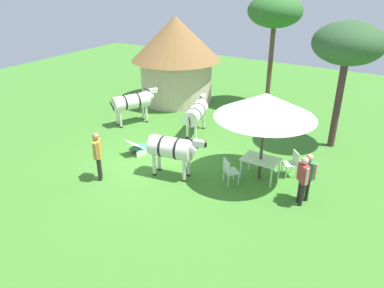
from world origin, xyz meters
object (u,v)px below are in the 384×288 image
Objects in this scene: patio_chair_east_end at (292,162)px; acacia_tree_far_lawn at (275,12)px; zebra_nearest_camera at (172,148)px; acacia_tree_right_background at (348,45)px; guest_beside_umbrella at (308,173)px; zebra_by_umbrella at (196,113)px; thatched_hut at (176,55)px; guest_behind_table at (303,177)px; patio_dining_table at (261,161)px; shade_umbrella at (266,105)px; zebra_toward_hut at (132,102)px; patio_chair_west_end at (229,170)px; standing_watcher at (98,152)px; striped_lounge_chair at (138,148)px.

patio_chair_east_end is 0.16× the size of acacia_tree_far_lawn.
acacia_tree_right_background is at bearing 132.80° from zebra_nearest_camera.
zebra_by_umbrella is (-5.47, 2.69, -0.00)m from guest_beside_umbrella.
thatched_hut is 4.79m from zebra_by_umbrella.
acacia_tree_far_lawn is (0.14, 8.58, 3.58)m from zebra_nearest_camera.
zebra_nearest_camera is at bearing -57.66° from thatched_hut.
guest_behind_table reaches higher than zebra_nearest_camera.
patio_dining_table is at bearing -155.49° from guest_behind_table.
zebra_toward_hut is at bearing 166.27° from shade_umbrella.
guest_beside_umbrella and zebra_toward_hut have the same top height.
acacia_tree_right_background is (2.23, 4.79, 3.48)m from patio_chair_west_end.
guest_beside_umbrella reaches higher than patio_chair_west_end.
standing_watcher is (-3.84, -1.99, 0.50)m from patio_chair_west_end.
patio_chair_west_end is at bearing -45.54° from thatched_hut.
acacia_tree_right_background is at bearing 69.15° from patio_dining_table.
patio_chair_east_end is 4.76m from acacia_tree_right_background.
standing_watcher is (-4.58, -2.85, 0.38)m from patio_dining_table.
zebra_nearest_camera is at bearing -1.08° from striped_lounge_chair.
patio_chair_east_end is at bearing -101.17° from acacia_tree_right_background.
guest_beside_umbrella is at bearing 49.03° from patio_chair_west_end.
patio_chair_east_end is at bearing 86.68° from standing_watcher.
patio_dining_table is 0.25× the size of acacia_tree_right_background.
guest_behind_table is at bearing 88.10° from zebra_nearest_camera.
shade_umbrella is 1.91× the size of standing_watcher.
acacia_tree_far_lawn is (2.11, 10.04, 3.60)m from standing_watcher.
thatched_hut is 9.07m from patio_chair_west_end.
patio_chair_west_end is 0.57× the size of guest_beside_umbrella.
patio_dining_table is 4.76m from striped_lounge_chair.
acacia_tree_far_lawn reaches higher than patio_chair_east_end.
patio_dining_table is at bearing 85.21° from standing_watcher.
patio_chair_west_end is at bearing 94.53° from patio_chair_east_end.
guest_behind_table reaches higher than patio_dining_table.
acacia_tree_right_background reaches higher than shade_umbrella.
acacia_tree_right_background reaches higher than striped_lounge_chair.
patio_dining_table is 2.98m from zebra_nearest_camera.
thatched_hut is 8.22m from zebra_nearest_camera.
thatched_hut is at bearing 169.66° from acacia_tree_right_background.
thatched_hut is 10.73m from guest_behind_table.
patio_chair_west_end reaches higher than patio_dining_table.
acacia_tree_right_background is (6.19, 4.60, 3.74)m from striped_lounge_chair.
patio_chair_east_end is 0.19× the size of acacia_tree_right_background.
striped_lounge_chair is (-6.37, -0.17, -0.69)m from guest_beside_umbrella.
zebra_toward_hut is (-8.45, 2.49, 0.07)m from guest_behind_table.
patio_dining_table is 1.31× the size of striped_lounge_chair.
patio_chair_west_end is at bearing -130.59° from patio_dining_table.
standing_watcher is 0.80× the size of zebra_toward_hut.
standing_watcher is 0.31× the size of acacia_tree_far_lawn.
shade_umbrella is 3.50× the size of striped_lounge_chair.
shade_umbrella is 7.21m from zebra_toward_hut.
acacia_tree_right_background is at bearing -51.52° from patio_chair_east_end.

